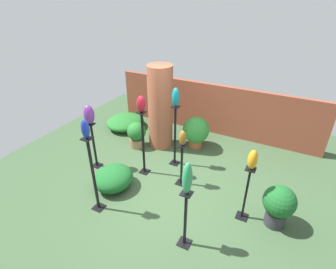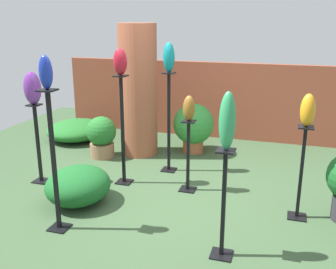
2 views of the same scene
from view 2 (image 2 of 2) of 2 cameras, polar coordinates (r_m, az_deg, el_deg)
The scene contains 21 objects.
ground_plane at distance 4.97m, azimuth 0.01°, elevation -8.84°, with size 8.00×8.00×0.00m, color #385133.
brick_wall_back at distance 7.23m, azimuth 6.35°, elevation 4.99°, with size 5.60×0.12×1.37m, color brown.
brick_pillar at distance 6.21m, azimuth -4.35°, elevation 6.33°, with size 0.59×0.59×2.06m, color #9E5138.
pedestal_bronze at distance 4.97m, azimuth 2.94°, elevation -3.65°, with size 0.20×0.20×0.92m.
pedestal_amber at distance 4.50m, azimuth 18.70°, elevation -5.93°, with size 0.20×0.20×1.05m.
pedestal_teal at distance 5.53m, azimuth 0.13°, elevation 1.13°, with size 0.20×0.20×1.42m.
pedestal_ruby at distance 5.14m, azimuth -6.59°, elevation -0.06°, with size 0.20×0.20×1.45m.
pedestal_cobalt at distance 4.13m, azimuth -16.18°, elevation -4.64°, with size 0.20×0.20×1.48m.
pedestal_jade at distance 3.64m, azimuth 8.04°, elevation -10.73°, with size 0.20×0.20×1.04m.
pedestal_violet at distance 5.47m, azimuth -18.30°, elevation -1.79°, with size 0.20×0.20×1.07m.
art_vase_bronze at distance 4.78m, azimuth 3.06°, elevation 3.82°, with size 0.15×0.14×0.31m, color brown.
art_vase_amber at distance 4.28m, azimuth 19.62°, elevation 3.34°, with size 0.15×0.16×0.35m, color orange.
art_vase_teal at distance 5.35m, azimuth 0.13°, elevation 11.13°, with size 0.16×0.16×0.40m, color #0F727A.
art_vase_ruby at distance 4.95m, azimuth -6.95°, elevation 10.44°, with size 0.17×0.18×0.33m, color maroon.
art_vase_cobalt at distance 3.89m, azimuth -17.33°, elevation 8.62°, with size 0.13×0.13×0.32m, color #192D9E.
art_vase_jade at distance 3.35m, azimuth 8.61°, elevation 1.92°, with size 0.14×0.16×0.51m, color #2D9356.
art_vase_violet at distance 5.29m, azimuth -19.09°, elevation 6.38°, with size 0.22×0.22×0.42m, color #6B2D8C.
potted_plant_front_left at distance 6.26m, azimuth -9.63°, elevation -0.18°, with size 0.47×0.47×0.66m.
potted_plant_back_center at distance 6.40m, azimuth 3.71°, elevation 1.32°, with size 0.66×0.66×0.81m.
foliage_bed_east at distance 4.83m, azimuth -12.90°, elevation -7.21°, with size 0.76×0.82×0.44m, color #195923.
foliage_bed_west at distance 7.32m, azimuth -13.12°, elevation 0.65°, with size 1.04×1.11×0.34m, color #236B28.
Camera 2 is at (1.33, -4.28, 2.14)m, focal length 42.00 mm.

